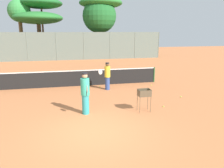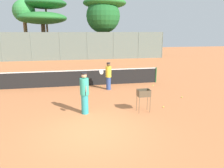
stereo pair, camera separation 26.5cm
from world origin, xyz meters
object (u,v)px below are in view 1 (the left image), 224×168
player_white_outfit (85,93)px  player_red_cap (107,76)px  ball_cart (144,95)px  tennis_net (79,78)px  parked_car (54,53)px

player_white_outfit → player_red_cap: bearing=152.9°
player_red_cap → ball_cart: player_red_cap is taller
ball_cart → tennis_net: bearing=115.3°
parked_car → tennis_net: bearing=-82.6°
player_white_outfit → ball_cart: size_ratio=1.79×
tennis_net → player_red_cap: 2.16m
player_red_cap → parked_car: bearing=-105.0°
player_white_outfit → tennis_net: bearing=176.7°
player_white_outfit → ball_cart: bearing=81.5°
player_white_outfit → parked_car: (-2.13, 22.18, -0.30)m
tennis_net → parked_car: 17.16m
player_red_cap → parked_car: (-3.88, 18.33, -0.22)m
tennis_net → player_red_cap: player_red_cap is taller
tennis_net → ball_cart: 6.01m
player_white_outfit → parked_car: size_ratio=0.44×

